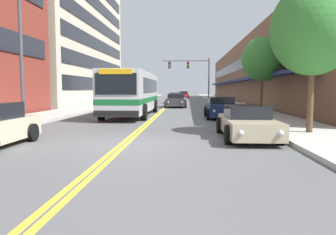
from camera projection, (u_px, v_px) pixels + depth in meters
name	position (u px, v px, depth m)	size (l,w,h in m)	color
ground_plane	(172.00, 102.00, 47.92)	(240.00, 240.00, 0.00)	#565659
sidewalk_left	(124.00, 101.00, 48.33)	(3.37, 106.00, 0.15)	#B2ADA5
sidewalk_right	(222.00, 101.00, 47.51)	(3.37, 106.00, 0.15)	#B2ADA5
centre_line	(172.00, 102.00, 47.92)	(0.34, 106.00, 0.01)	yellow
office_tower_left	(52.00, 16.00, 41.67)	(12.08, 27.75, 22.19)	beige
storefront_row_right	(264.00, 73.00, 46.82)	(9.10, 68.00, 8.14)	brown
city_bus	(133.00, 91.00, 22.94)	(2.85, 10.96, 2.96)	silver
car_charcoal_parked_left_near	(123.00, 102.00, 32.61)	(2.15, 4.27, 1.28)	#232328
car_beige_parked_right_foreground	(247.00, 123.00, 12.35)	(1.98, 4.77, 1.22)	#BCAD89
car_navy_parked_right_mid	(221.00, 108.00, 20.87)	(2.01, 4.26, 1.34)	#19234C
car_red_moving_lead	(184.00, 95.00, 65.38)	(2.14, 4.35, 1.38)	maroon
car_white_moving_second	(176.00, 98.00, 42.41)	(2.11, 4.24, 1.38)	white
car_dark_grey_moving_third	(176.00, 101.00, 33.33)	(2.15, 4.60, 1.36)	#38383D
traffic_signal_mast	(193.00, 71.00, 46.20)	(6.63, 0.38, 6.16)	#47474C
street_lamp_left_near	(28.00, 25.00, 14.49)	(2.61, 0.28, 7.82)	#47474C
street_tree_right_near	(313.00, 29.00, 12.60)	(3.24, 3.24, 5.79)	brown
street_tree_right_mid	(262.00, 59.00, 23.66)	(2.91, 2.91, 5.45)	brown
fire_hydrant	(244.00, 108.00, 22.01)	(0.36, 0.28, 0.82)	#B7B7BC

